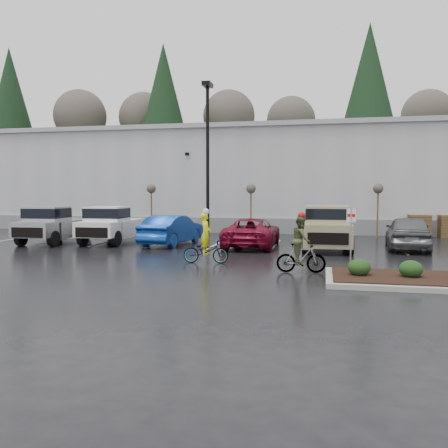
% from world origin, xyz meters
% --- Properties ---
extents(ground, '(120.00, 120.00, 0.00)m').
position_xyz_m(ground, '(0.00, 0.00, 0.00)').
color(ground, black).
rests_on(ground, ground).
extents(warehouse, '(60.50, 15.50, 7.20)m').
position_xyz_m(warehouse, '(0.00, 21.99, 3.65)').
color(warehouse, '#ADB0B2').
rests_on(warehouse, ground).
extents(wooded_ridge, '(80.00, 25.00, 6.00)m').
position_xyz_m(wooded_ridge, '(0.00, 45.00, 3.00)').
color(wooded_ridge, '#1C3B18').
rests_on(wooded_ridge, ground).
extents(lamppost, '(0.50, 1.00, 9.22)m').
position_xyz_m(lamppost, '(-4.00, 12.00, 5.69)').
color(lamppost, black).
rests_on(lamppost, ground).
extents(sapling_west, '(0.60, 0.60, 3.20)m').
position_xyz_m(sapling_west, '(-8.00, 13.00, 2.73)').
color(sapling_west, brown).
rests_on(sapling_west, ground).
extents(sapling_mid, '(0.60, 0.60, 3.20)m').
position_xyz_m(sapling_mid, '(-1.50, 13.00, 2.73)').
color(sapling_mid, brown).
rests_on(sapling_mid, ground).
extents(sapling_east, '(0.60, 0.60, 3.20)m').
position_xyz_m(sapling_east, '(6.00, 13.00, 2.73)').
color(sapling_east, brown).
rests_on(sapling_east, ground).
extents(pallet_stack_a, '(1.20, 1.20, 1.35)m').
position_xyz_m(pallet_stack_a, '(8.50, 14.00, 0.68)').
color(pallet_stack_a, brown).
rests_on(pallet_stack_a, ground).
extents(shrub_a, '(0.70, 0.70, 0.52)m').
position_xyz_m(shrub_a, '(4.00, -1.00, 0.41)').
color(shrub_a, '#133813').
rests_on(shrub_a, curb_island).
extents(shrub_b, '(0.70, 0.70, 0.52)m').
position_xyz_m(shrub_b, '(5.50, -1.00, 0.41)').
color(shrub_b, '#133813').
rests_on(shrub_b, curb_island).
extents(fire_lane_sign, '(0.30, 0.05, 2.20)m').
position_xyz_m(fire_lane_sign, '(3.80, 0.20, 1.41)').
color(fire_lane_sign, gray).
rests_on(fire_lane_sign, ground).
extents(pickup_silver, '(2.10, 5.20, 1.96)m').
position_xyz_m(pickup_silver, '(-11.08, 6.91, 0.98)').
color(pickup_silver, '#95989B').
rests_on(pickup_silver, ground).
extents(pickup_white, '(2.10, 5.20, 1.96)m').
position_xyz_m(pickup_white, '(-8.05, 7.58, 0.98)').
color(pickup_white, silver).
rests_on(pickup_white, ground).
extents(car_blue, '(2.22, 4.82, 1.53)m').
position_xyz_m(car_blue, '(-4.69, 7.15, 0.77)').
color(car_blue, navy).
rests_on(car_blue, ground).
extents(car_red, '(2.37, 5.12, 1.42)m').
position_xyz_m(car_red, '(-0.54, 7.05, 0.71)').
color(car_red, maroon).
rests_on(car_red, ground).
extents(suv_tan, '(2.20, 5.10, 2.06)m').
position_xyz_m(suv_tan, '(3.10, 6.89, 1.03)').
color(suv_tan, '#948B64').
rests_on(suv_tan, ground).
extents(car_grey, '(2.32, 4.88, 1.61)m').
position_xyz_m(car_grey, '(6.81, 7.60, 0.81)').
color(car_grey, slate).
rests_on(car_grey, ground).
extents(cyclist_hivis, '(1.76, 0.71, 2.10)m').
position_xyz_m(cyclist_hivis, '(-1.49, 1.50, 0.66)').
color(cyclist_hivis, '#3F3F44').
rests_on(cyclist_hivis, ground).
extents(cyclist_olive, '(1.62, 0.79, 2.06)m').
position_xyz_m(cyclist_olive, '(2.18, 0.07, 0.77)').
color(cyclist_olive, '#3F3F44').
rests_on(cyclist_olive, ground).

